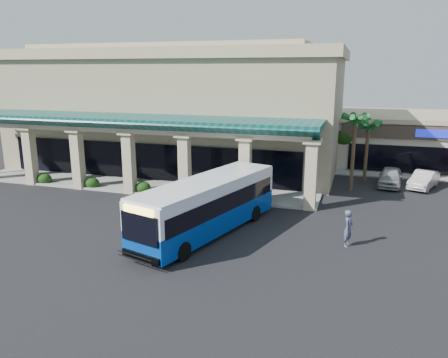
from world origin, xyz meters
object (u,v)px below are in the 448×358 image
(pedestrian, at_px, (348,228))
(car_silver, at_px, (390,177))
(car_white, at_px, (424,180))
(transit_bus, at_px, (208,207))

(pedestrian, height_order, car_silver, pedestrian)
(pedestrian, xyz_separation_m, car_white, (5.31, 13.99, -0.30))
(car_white, bearing_deg, car_silver, -158.53)
(car_silver, bearing_deg, pedestrian, -95.02)
(pedestrian, xyz_separation_m, car_silver, (2.81, 13.97, -0.24))
(car_white, bearing_deg, pedestrian, -89.60)
(car_silver, bearing_deg, car_white, 6.66)
(car_silver, height_order, car_white, car_silver)
(transit_bus, xyz_separation_m, car_white, (13.03, 14.44, -0.90))
(pedestrian, distance_m, car_silver, 14.26)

